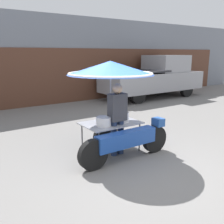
{
  "coord_description": "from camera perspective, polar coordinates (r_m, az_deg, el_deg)",
  "views": [
    {
      "loc": [
        -2.99,
        -3.4,
        2.19
      ],
      "look_at": [
        0.0,
        0.99,
        0.93
      ],
      "focal_mm": 40.0,
      "sensor_mm": 36.0,
      "label": 1
    }
  ],
  "objects": [
    {
      "name": "ground_plane",
      "position": [
        5.03,
        6.49,
        -12.57
      ],
      "size": [
        36.0,
        36.0,
        0.0
      ],
      "primitive_type": "plane",
      "color": "slate"
    },
    {
      "name": "shopfront_building",
      "position": [
        11.77,
        -19.97,
        11.08
      ],
      "size": [
        28.0,
        2.06,
        3.8
      ],
      "color": "gray",
      "rests_on": "ground"
    },
    {
      "name": "vendor_motorcycle_cart",
      "position": [
        5.33,
        0.23,
        6.44
      ],
      "size": [
        2.2,
        1.85,
        2.03
      ],
      "color": "black",
      "rests_on": "ground"
    },
    {
      "name": "vendor_person",
      "position": [
        5.35,
        1.23,
        -0.91
      ],
      "size": [
        0.38,
        0.22,
        1.57
      ],
      "color": "navy",
      "rests_on": "ground"
    },
    {
      "name": "pickup_truck",
      "position": [
        12.78,
        9.82,
        7.77
      ],
      "size": [
        5.41,
        1.88,
        2.09
      ],
      "color": "black",
      "rests_on": "ground"
    }
  ]
}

